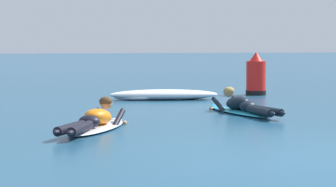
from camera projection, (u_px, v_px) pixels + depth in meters
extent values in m
plane|color=navy|center=(165.00, 94.00, 17.76)|extent=(120.00, 120.00, 0.00)
ellipsoid|color=silver|center=(97.00, 127.00, 10.68)|extent=(1.36, 2.12, 0.07)
ellipsoid|color=silver|center=(116.00, 120.00, 11.63)|extent=(0.27, 0.27, 0.06)
ellipsoid|color=orange|center=(98.00, 117.00, 10.71)|extent=(0.65, 0.80, 0.35)
ellipsoid|color=black|center=(89.00, 121.00, 10.33)|extent=(0.42, 0.39, 0.20)
cylinder|color=black|center=(70.00, 128.00, 9.78)|extent=(0.52, 0.83, 0.14)
ellipsoid|color=black|center=(57.00, 132.00, 9.37)|extent=(0.18, 0.24, 0.08)
cylinder|color=black|center=(81.00, 128.00, 9.75)|extent=(0.43, 0.86, 0.14)
ellipsoid|color=black|center=(71.00, 132.00, 9.32)|extent=(0.18, 0.24, 0.08)
cylinder|color=black|center=(93.00, 119.00, 11.14)|extent=(0.31, 0.54, 0.32)
sphere|color=tan|center=(101.00, 122.00, 11.51)|extent=(0.09, 0.09, 0.09)
cylinder|color=black|center=(118.00, 119.00, 11.02)|extent=(0.31, 0.54, 0.32)
sphere|color=tan|center=(124.00, 123.00, 11.37)|extent=(0.09, 0.09, 0.09)
sphere|color=tan|center=(106.00, 103.00, 11.09)|extent=(0.21, 0.21, 0.21)
ellipsoid|color=#47331E|center=(106.00, 101.00, 11.07)|extent=(0.28, 0.27, 0.16)
ellipsoid|color=#2DB2D1|center=(239.00, 112.00, 13.06)|extent=(0.96, 2.33, 0.07)
ellipsoid|color=#2DB2D1|center=(215.00, 106.00, 14.06)|extent=(0.22, 0.23, 0.06)
ellipsoid|color=black|center=(238.00, 103.00, 13.10)|extent=(0.53, 0.76, 0.35)
ellipsoid|color=black|center=(248.00, 106.00, 12.73)|extent=(0.39, 0.34, 0.20)
cylinder|color=black|center=(260.00, 111.00, 12.16)|extent=(0.27, 0.88, 0.14)
ellipsoid|color=black|center=(271.00, 113.00, 11.75)|extent=(0.14, 0.24, 0.08)
cylinder|color=black|center=(267.00, 111.00, 12.22)|extent=(0.37, 0.88, 0.14)
ellipsoid|color=black|center=(281.00, 113.00, 11.83)|extent=(0.14, 0.24, 0.08)
cylinder|color=black|center=(219.00, 106.00, 13.37)|extent=(0.21, 0.57, 0.33)
sphere|color=tan|center=(211.00, 109.00, 13.72)|extent=(0.09, 0.09, 0.09)
cylinder|color=black|center=(239.00, 105.00, 13.52)|extent=(0.21, 0.57, 0.33)
sphere|color=tan|center=(231.00, 108.00, 13.85)|extent=(0.09, 0.09, 0.09)
sphere|color=tan|center=(229.00, 92.00, 13.45)|extent=(0.21, 0.21, 0.21)
ellipsoid|color=#AD894C|center=(229.00, 91.00, 13.43)|extent=(0.26, 0.24, 0.16)
ellipsoid|color=white|center=(164.00, 95.00, 16.07)|extent=(2.66, 0.89, 0.25)
ellipsoid|color=white|center=(190.00, 96.00, 16.22)|extent=(0.98, 0.46, 0.17)
ellipsoid|color=white|center=(131.00, 97.00, 15.94)|extent=(0.98, 0.73, 0.14)
cylinder|color=red|center=(256.00, 78.00, 17.49)|extent=(0.51, 0.51, 0.88)
cone|color=red|center=(256.00, 57.00, 17.45)|extent=(0.36, 0.36, 0.24)
cylinder|color=black|center=(256.00, 93.00, 17.52)|extent=(0.53, 0.53, 0.12)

